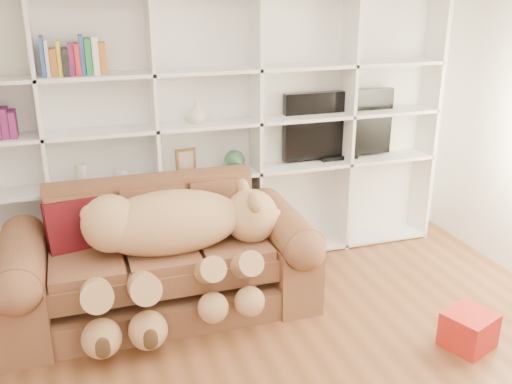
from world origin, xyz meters
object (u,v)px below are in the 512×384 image
object	(u,v)px
teddy_bear	(174,239)
gift_box	(469,330)
sofa	(161,265)
tv	(338,126)

from	to	relation	value
teddy_bear	gift_box	world-z (taller)	teddy_bear
gift_box	teddy_bear	bearing A→B (deg)	151.94
gift_box	sofa	bearing A→B (deg)	148.59
teddy_bear	tv	world-z (taller)	tv
gift_box	tv	bearing A→B (deg)	94.41
gift_box	tv	distance (m)	2.18
teddy_bear	gift_box	bearing A→B (deg)	-26.14
tv	teddy_bear	bearing A→B (deg)	-152.63
sofa	tv	xyz separation A→B (m)	(1.82, 0.70, 0.81)
sofa	teddy_bear	size ratio (longest dim) A/B	1.43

